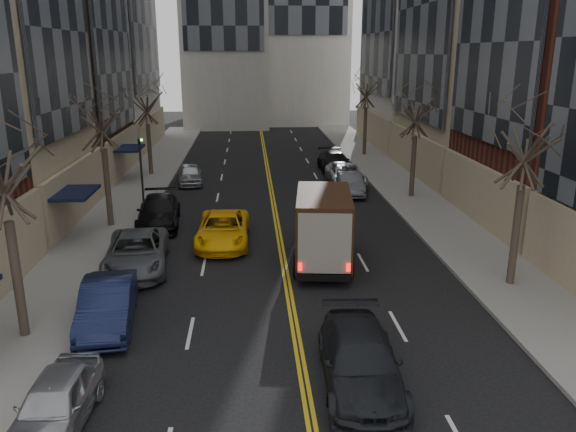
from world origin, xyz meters
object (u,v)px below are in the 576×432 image
observer_sedan (360,361)px  pedestrian (322,230)px  ups_truck (323,227)px  taxi (223,229)px

observer_sedan → pedestrian: bearing=90.9°
ups_truck → pedestrian: 2.03m
ups_truck → taxi: (-4.47, 2.88, -0.91)m
ups_truck → taxi: size_ratio=1.17×
taxi → observer_sedan: bearing=-69.6°
pedestrian → ups_truck: bearing=-171.5°
pedestrian → observer_sedan: bearing=-167.0°
observer_sedan → taxi: bearing=112.0°
taxi → pedestrian: 4.79m
observer_sedan → pedestrian: 11.34m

